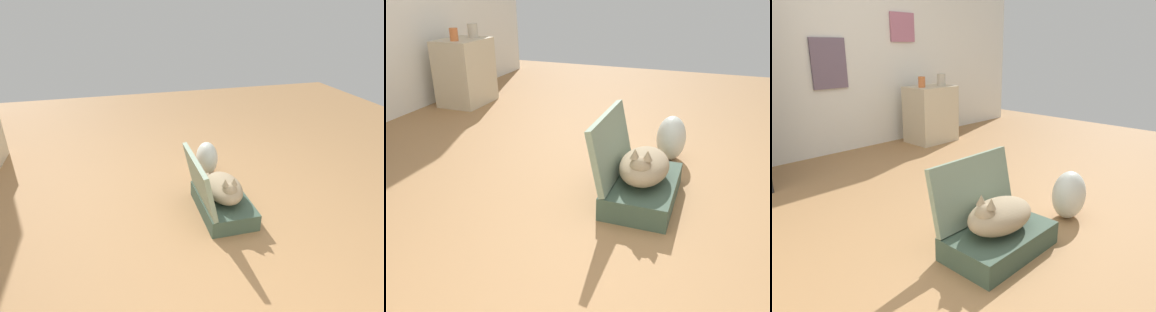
{
  "view_description": "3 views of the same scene",
  "coord_description": "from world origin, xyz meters",
  "views": [
    {
      "loc": [
        -2.1,
        0.47,
        1.57
      ],
      "look_at": [
        0.04,
        -0.09,
        0.5
      ],
      "focal_mm": 30.35,
      "sensor_mm": 36.0,
      "label": 1
    },
    {
      "loc": [
        -2.1,
        -0.68,
        1.2
      ],
      "look_at": [
        -0.12,
        0.04,
        0.27
      ],
      "focal_mm": 37.1,
      "sensor_mm": 36.0,
      "label": 2
    },
    {
      "loc": [
        -1.47,
        -1.44,
        1.12
      ],
      "look_at": [
        0.28,
        0.24,
        0.38
      ],
      "focal_mm": 33.82,
      "sensor_mm": 36.0,
      "label": 3
    }
  ],
  "objects": [
    {
      "name": "ground_plane",
      "position": [
        0.0,
        0.0,
        0.0
      ],
      "size": [
        7.68,
        7.68,
        0.0
      ],
      "primitive_type": "plane",
      "color": "#9E7247",
      "rests_on": "ground"
    },
    {
      "name": "suitcase_base",
      "position": [
        -0.03,
        -0.33,
        0.07
      ],
      "size": [
        0.63,
        0.38,
        0.14
      ],
      "primitive_type": "cube",
      "color": "#384C3D",
      "rests_on": "ground"
    },
    {
      "name": "suitcase_lid",
      "position": [
        -0.03,
        -0.13,
        0.33
      ],
      "size": [
        0.63,
        0.12,
        0.38
      ],
      "primitive_type": "cube",
      "rotation": [
        1.35,
        0.0,
        0.0
      ],
      "color": "gray",
      "rests_on": "suitcase_base"
    },
    {
      "name": "cat",
      "position": [
        -0.04,
        -0.33,
        0.23
      ],
      "size": [
        0.52,
        0.28,
        0.24
      ],
      "color": "#998466",
      "rests_on": "suitcase_base"
    },
    {
      "name": "plastic_bag_white",
      "position": [
        0.64,
        -0.39,
        0.16
      ],
      "size": [
        0.27,
        0.21,
        0.33
      ],
      "primitive_type": "ellipsoid",
      "color": "silver",
      "rests_on": "ground"
    }
  ]
}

